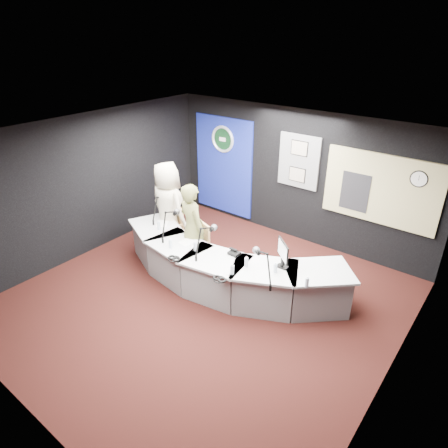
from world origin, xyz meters
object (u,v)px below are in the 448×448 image
Objects in this scene: person_man at (168,208)px; person_woman at (192,229)px; broadcast_desk at (222,267)px; armchair_left at (170,229)px; armchair_right at (193,249)px.

person_woman is at bearing 171.76° from person_man.
broadcast_desk is 1.79m from person_man.
person_man is at bearing -2.58° from person_woman.
broadcast_desk is 4.78× the size of armchair_left.
armchair_left is 1.06× the size of armchair_right.
armchair_left is 0.48m from person_man.
person_man reaches higher than armchair_right.
armchair_right is at bearing -0.00° from person_woman.
broadcast_desk is 2.55× the size of person_woman.
armchair_left reaches higher than broadcast_desk.
person_woman is (-0.76, 0.08, 0.51)m from broadcast_desk.
person_man reaches higher than person_woman.
person_woman reaches higher than armchair_right.
armchair_right is (0.90, -0.28, -0.03)m from armchair_left.
person_woman is at bearing 0.00° from armchair_right.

